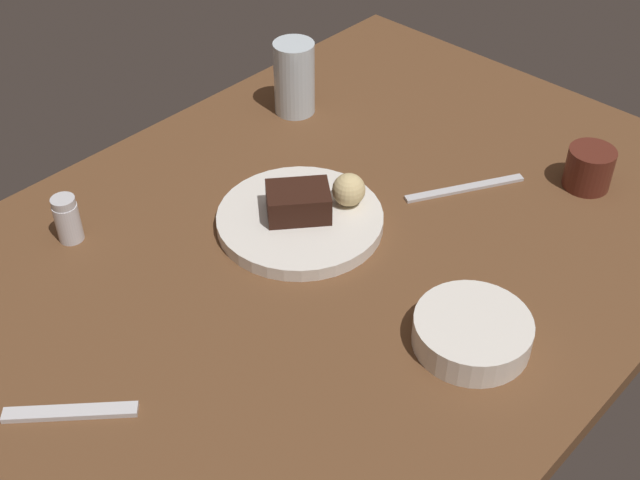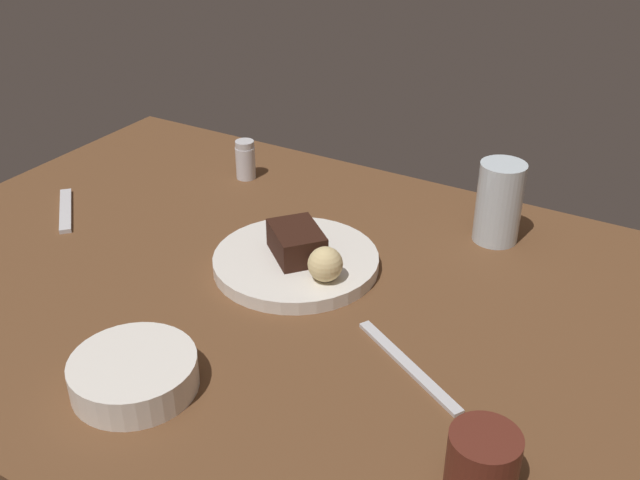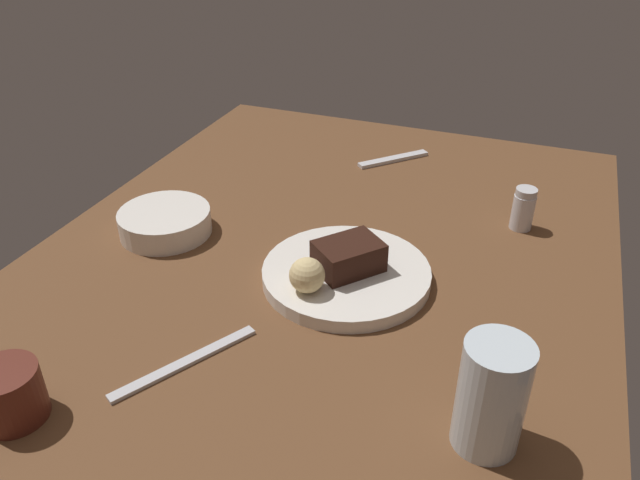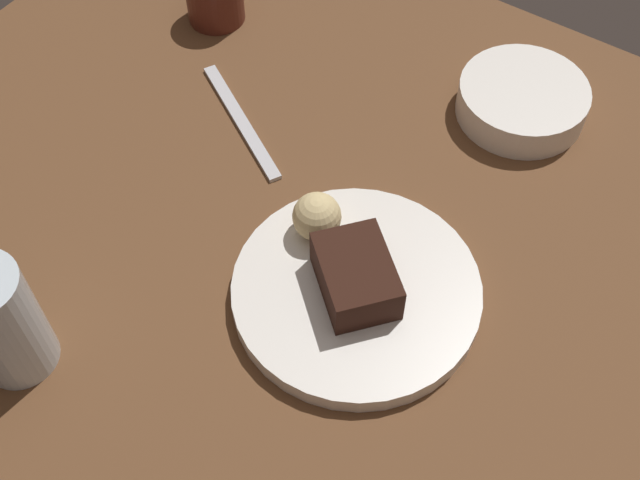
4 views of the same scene
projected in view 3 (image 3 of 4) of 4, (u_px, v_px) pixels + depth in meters
The scene contains 10 objects.
dining_table at pixel (310, 280), 91.11cm from camera, with size 120.00×84.00×3.00cm, color brown.
dessert_plate at pixel (346, 275), 87.98cm from camera, with size 23.67×23.67×1.97cm, color white.
chocolate_cake_slice at pixel (349, 255), 86.74cm from camera, with size 8.79×6.41×4.21cm, color black.
bread_roll at pixel (307, 275), 82.02cm from camera, with size 4.78×4.78×4.78cm, color #DBC184.
salt_shaker at pixel (523, 209), 99.26cm from camera, with size 3.49×3.49×6.98cm.
water_glass at pixel (492, 396), 61.16cm from camera, with size 6.86×6.86×12.53cm, color silver.
side_bowl at pixel (165, 222), 98.77cm from camera, with size 14.38×14.38×3.83cm, color white.
coffee_cup at pixel (10, 394), 65.61cm from camera, with size 7.02×7.02×6.31cm, color #562319.
dessert_spoon at pixel (393, 159), 122.87cm from camera, with size 15.00×1.80×0.70cm, color silver.
butter_knife at pixel (185, 362), 73.89cm from camera, with size 19.00×1.40×0.50cm, color silver.
Camera 3 is at (-68.99, -28.05, 54.33)cm, focal length 35.22 mm.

